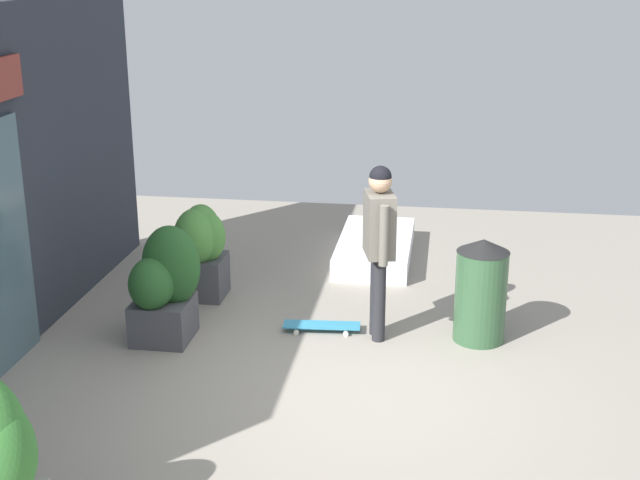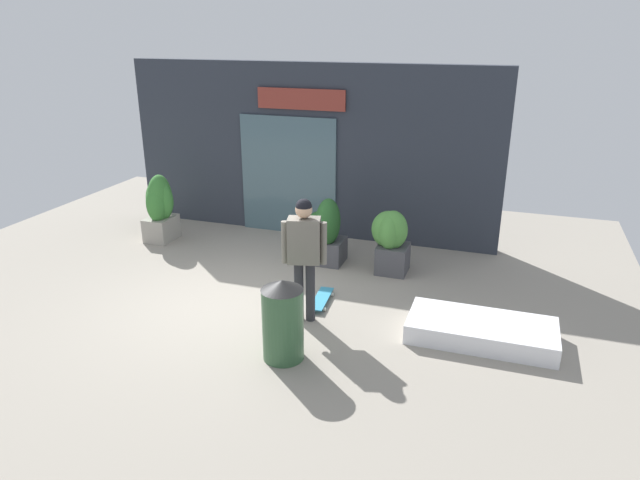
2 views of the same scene
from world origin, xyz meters
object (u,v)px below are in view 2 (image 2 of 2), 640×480
(planter_box_mid, at_px, (326,232))
(skateboarder, at_px, (304,247))
(planter_box_right, at_px, (160,206))
(trash_bin, at_px, (283,320))
(planter_box_left, at_px, (391,237))
(skateboard, at_px, (321,299))

(planter_box_mid, bearing_deg, skateboarder, -79.75)
(planter_box_right, distance_m, trash_bin, 4.92)
(skateboarder, height_order, planter_box_mid, skateboarder)
(planter_box_left, xyz_separation_m, planter_box_right, (-4.47, 0.08, 0.07))
(planter_box_left, xyz_separation_m, planter_box_mid, (-1.14, 0.05, -0.06))
(planter_box_mid, height_order, trash_bin, planter_box_mid)
(skateboarder, height_order, skateboard, skateboarder)
(planter_box_mid, bearing_deg, planter_box_right, 179.37)
(skateboard, relative_size, trash_bin, 0.76)
(skateboarder, bearing_deg, planter_box_right, 46.15)
(skateboarder, height_order, planter_box_right, skateboarder)
(skateboard, relative_size, planter_box_left, 0.74)
(planter_box_right, bearing_deg, planter_box_left, -1.05)
(skateboarder, bearing_deg, skateboard, -19.27)
(skateboard, bearing_deg, planter_box_right, 63.06)
(skateboarder, distance_m, planter_box_right, 4.28)
(skateboard, distance_m, planter_box_right, 4.11)
(skateboard, bearing_deg, planter_box_mid, 11.31)
(planter_box_mid, xyz_separation_m, trash_bin, (0.46, -3.09, -0.03))
(planter_box_right, relative_size, planter_box_mid, 1.09)
(skateboarder, relative_size, skateboard, 2.21)
(trash_bin, bearing_deg, planter_box_mid, 98.55)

